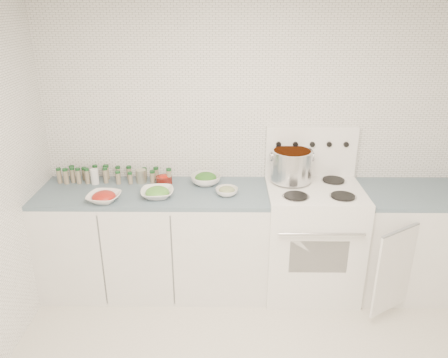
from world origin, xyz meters
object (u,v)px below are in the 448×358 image
Objects in this scene: stove at (311,236)px; bowl_tomato at (104,197)px; bowl_snowpea at (157,193)px; stock_pot at (291,164)px.

bowl_tomato is (-1.64, -0.19, 0.44)m from stove.
bowl_snowpea is at bearing 11.83° from bowl_tomato.
bowl_snowpea is (0.40, 0.08, 0.00)m from bowl_tomato.
stock_pot is at bearing 142.94° from stove.
stock_pot is 1.30× the size of bowl_snowpea.
bowl_snowpea is at bearing -167.02° from stock_pot.
bowl_tomato is 1.03× the size of bowl_snowpea.
stock_pot is at bearing 12.67° from bowl_tomato.
bowl_tomato is (-1.46, -0.33, -0.15)m from stock_pot.
stock_pot reaches higher than bowl_snowpea.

